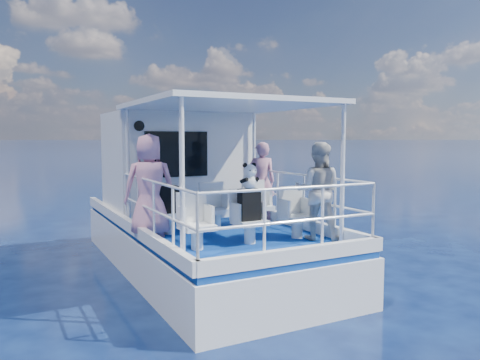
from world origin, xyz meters
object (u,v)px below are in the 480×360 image
panda (249,176)px  backpack_center (249,205)px  passenger_stbd_aft (318,191)px  passenger_port_fwd (150,185)px

panda → backpack_center: bearing=77.1°
passenger_stbd_aft → backpack_center: passenger_stbd_aft is taller
passenger_port_fwd → backpack_center: bearing=145.7°
backpack_center → panda: 0.45m
passenger_port_fwd → backpack_center: 1.78m
backpack_center → panda: size_ratio=1.22×
panda → passenger_stbd_aft: bearing=-8.3°
passenger_port_fwd → backpack_center: (1.21, -1.29, -0.24)m
passenger_stbd_aft → panda: 1.24m
passenger_port_fwd → passenger_stbd_aft: passenger_port_fwd is taller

